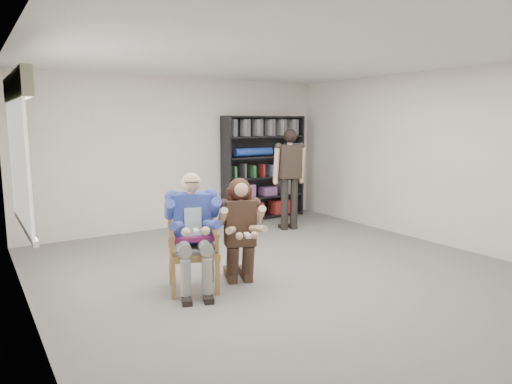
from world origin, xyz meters
TOP-DOWN VIEW (x-y plane):
  - room_shell at (0.00, 0.00)m, footprint 6.00×7.00m
  - floor at (0.00, 0.00)m, footprint 6.00×7.00m
  - window_left at (-2.95, 1.00)m, footprint 0.16×2.00m
  - armchair at (-1.28, 0.29)m, footprint 0.80×0.78m
  - seated_man at (-1.28, 0.29)m, footprint 0.85×1.00m
  - kneeling_woman at (-0.70, 0.17)m, footprint 0.80×1.00m
  - bookshelf at (1.70, 3.28)m, footprint 1.80×0.38m
  - standing_man at (1.53, 2.17)m, footprint 0.63×0.45m

SIDE VIEW (x-z plane):
  - floor at x=0.00m, z-range -0.01..0.01m
  - armchair at x=-1.28m, z-range 0.00..1.09m
  - kneeling_woman at x=-0.70m, z-range 0.00..1.29m
  - seated_man at x=-1.28m, z-range 0.00..1.41m
  - standing_man at x=1.53m, z-range 0.00..1.84m
  - bookshelf at x=1.70m, z-range 0.00..2.10m
  - room_shell at x=0.00m, z-range 0.00..2.80m
  - window_left at x=-2.95m, z-range 0.76..2.50m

